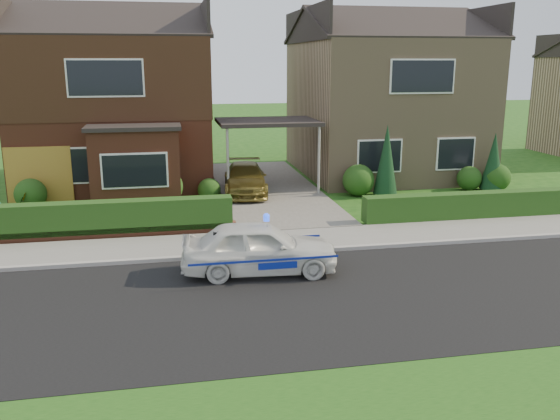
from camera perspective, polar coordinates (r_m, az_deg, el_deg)
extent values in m
plane|color=#194713|center=(13.15, 7.11, -8.15)|extent=(120.00, 120.00, 0.00)
cube|color=black|center=(13.15, 7.11, -8.15)|extent=(60.00, 6.00, 0.02)
cube|color=#9E9993|center=(15.88, 3.73, -3.88)|extent=(60.00, 0.16, 0.12)
cube|color=slate|center=(16.85, 2.83, -2.83)|extent=(60.00, 2.00, 0.10)
cube|color=#666059|center=(23.39, -1.20, 2.04)|extent=(3.80, 12.00, 0.12)
cube|color=brown|center=(25.70, -15.43, 9.04)|extent=(7.20, 8.00, 5.80)
cube|color=white|center=(22.09, -20.01, 4.01)|extent=(1.80, 0.08, 1.30)
cube|color=white|center=(21.82, -11.76, 4.45)|extent=(1.60, 0.08, 1.30)
cube|color=white|center=(21.61, -16.45, 12.09)|extent=(2.60, 0.08, 1.30)
cube|color=black|center=(25.62, -15.65, 12.27)|extent=(7.26, 8.06, 2.90)
cube|color=brown|center=(21.18, -13.71, 3.92)|extent=(3.00, 1.40, 2.70)
cube|color=black|center=(20.98, -13.94, 7.73)|extent=(3.20, 1.60, 0.14)
cube|color=#9A7E5E|center=(27.39, 9.88, 9.62)|extent=(7.20, 8.00, 5.80)
cube|color=white|center=(23.27, 9.55, 5.14)|extent=(1.80, 0.08, 1.30)
cube|color=white|center=(24.55, 16.53, 5.22)|extent=(1.60, 0.08, 1.30)
cube|color=white|center=(23.61, 13.55, 12.40)|extent=(2.60, 0.08, 1.30)
cube|color=black|center=(22.99, -1.23, 8.49)|extent=(3.80, 3.00, 0.14)
cylinder|color=gray|center=(21.56, -5.04, 4.44)|extent=(0.10, 0.10, 2.70)
cylinder|color=gray|center=(22.16, 3.76, 4.73)|extent=(0.10, 0.10, 2.70)
cube|color=olive|center=(22.29, -22.13, 2.98)|extent=(2.20, 0.10, 2.10)
cube|color=brown|center=(17.61, -16.82, -2.24)|extent=(7.70, 0.25, 0.36)
cube|color=#183912|center=(17.80, -16.74, -2.66)|extent=(7.50, 0.55, 0.90)
cube|color=#183912|center=(20.09, 18.23, -0.88)|extent=(7.50, 0.55, 0.80)
sphere|color=#183912|center=(21.99, -22.87, 1.41)|extent=(1.08, 1.08, 1.08)
sphere|color=#183912|center=(21.28, -11.09, 2.21)|extent=(1.32, 1.32, 1.32)
sphere|color=#183912|center=(21.68, -6.83, 1.94)|extent=(0.84, 0.84, 0.84)
sphere|color=#183912|center=(22.53, 7.55, 2.86)|extent=(1.20, 1.20, 1.20)
sphere|color=#183912|center=(24.48, 17.75, 2.92)|extent=(0.96, 0.96, 0.96)
sphere|color=#183912|center=(24.71, 20.13, 2.96)|extent=(1.08, 1.08, 1.08)
cone|color=black|center=(22.56, 10.19, 4.58)|extent=(0.90, 0.90, 2.60)
cone|color=black|center=(24.52, 19.84, 4.24)|extent=(0.90, 0.90, 2.20)
imported|color=silver|center=(14.16, -1.99, -3.68)|extent=(1.78, 3.82, 1.26)
sphere|color=#193FF2|center=(13.99, -1.26, -0.86)|extent=(0.17, 0.17, 0.17)
cube|color=navy|center=(13.47, -1.48, -4.85)|extent=(3.41, 0.02, 0.05)
cube|color=navy|center=(14.88, -2.44, -3.00)|extent=(3.41, 0.01, 0.05)
ellipsoid|color=black|center=(13.87, -6.18, -3.01)|extent=(0.22, 0.17, 0.21)
sphere|color=white|center=(13.82, -6.09, -3.12)|extent=(0.11, 0.11, 0.11)
sphere|color=black|center=(13.81, -6.10, -2.47)|extent=(0.13, 0.13, 0.13)
cone|color=black|center=(13.80, -6.30, -2.21)|extent=(0.04, 0.04, 0.05)
cone|color=black|center=(13.81, -5.93, -2.19)|extent=(0.04, 0.04, 0.05)
imported|color=brown|center=(22.31, -3.37, 3.03)|extent=(1.92, 3.94, 1.10)
imported|color=gray|center=(20.27, -25.29, -0.40)|extent=(0.41, 0.32, 0.70)
imported|color=gray|center=(21.59, -23.51, 0.63)|extent=(0.50, 0.48, 0.72)
imported|color=gray|center=(19.44, -19.56, -0.46)|extent=(0.41, 0.41, 0.67)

